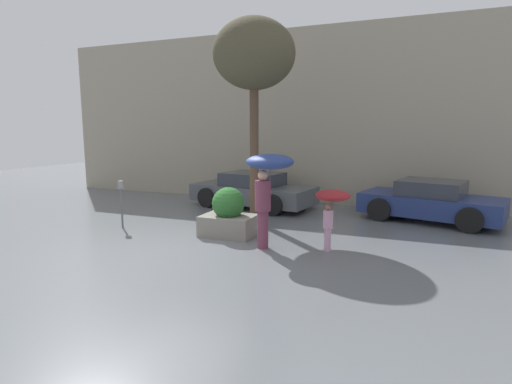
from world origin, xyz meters
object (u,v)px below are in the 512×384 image
Objects in this scene: person_child at (332,201)px; street_tree at (254,56)px; person_adult at (268,175)px; parked_car_near at (253,191)px; parking_meter at (121,194)px; parked_car_far at (430,202)px; planter_box at (228,215)px.

street_tree is (-2.54, 2.03, 3.39)m from person_child.
person_child is (1.32, 0.26, -0.53)m from person_adult.
person_child is at bearing -38.55° from street_tree.
parked_car_near is (-3.40, 4.05, -0.53)m from person_child.
person_adult reaches higher than parking_meter.
street_tree is (0.86, -2.02, 3.93)m from parked_car_near.
street_tree is 4.42× the size of parking_meter.
parked_car_far is at bearing 26.73° from parking_meter.
planter_box is at bearing 5.45° from parking_meter.
parked_car_near is 1.07× the size of parked_car_far.
person_adult is at bearing -5.25° from parking_meter.
person_adult reaches higher than parked_car_near.
street_tree reaches higher than parked_car_far.
person_child reaches higher than parked_car_far.
parked_car_far is 0.73× the size of street_tree.
planter_box is at bearing 147.41° from person_adult.
person_adult is at bearing -147.79° from person_child.
parked_car_near is 5.45m from parked_car_far.
parked_car_near is at bearing 151.16° from person_child.
parked_car_near is at bearing 61.40° from parking_meter.
street_tree is at bearing -146.70° from parked_car_near.
parking_meter is at bearing -160.22° from person_child.
parking_meter is (-4.22, 0.39, -0.72)m from person_adult.
person_child is 1.07× the size of parking_meter.
parking_meter is at bearing 170.28° from person_adult.
person_child reaches higher than planter_box.
person_adult is at bearing -28.12° from planter_box.
parking_meter reaches higher than parked_car_far.
person_child is at bearing 6.63° from person_adult.
parking_meter is (-2.96, -0.28, 0.39)m from planter_box.
parked_car_near and parked_car_far have the same top height.
street_tree is at bearing 32.35° from parking_meter.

